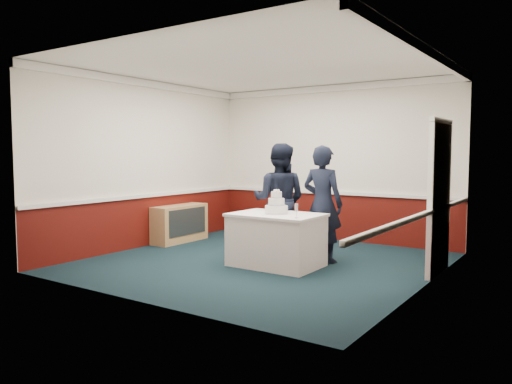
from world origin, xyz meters
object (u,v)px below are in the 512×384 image
Objects in this scene: sideboard at (180,223)px; wedding_cake at (276,206)px; champagne_flute at (296,208)px; cake_table at (276,239)px; person_man at (279,200)px; person_woman at (322,204)px; cake_knife at (267,215)px.

sideboard is 2.76m from wedding_cake.
cake_table is at bearing 150.75° from champagne_flute.
person_man is 0.77m from person_woman.
wedding_cake is 0.71m from person_man.
person_man is (2.27, -0.09, 0.57)m from sideboard.
cake_table is at bearing -90.00° from wedding_cake.
cake_table is 0.71× the size of person_man.
person_woman reaches higher than cake_knife.
champagne_flute is 0.93m from person_woman.
wedding_cake reaches higher than cake_table.
champagne_flute is at bearing 116.16° from person_man.
champagne_flute is at bearing 7.98° from cake_knife.
sideboard is at bearing 0.36° from person_woman.
champagne_flute is 0.11× the size of person_man.
cake_table is 0.73× the size of person_woman.
cake_table is 6.44× the size of champagne_flute.
cake_knife is 0.12× the size of person_man.
person_woman is (-0.06, 0.93, -0.02)m from champagne_flute.
wedding_cake is 1.65× the size of cake_knife.
cake_table is 3.63× the size of wedding_cake.
wedding_cake reaches higher than cake_knife.
cake_table is at bearing 98.03° from cake_knife.
wedding_cake is 0.57m from champagne_flute.
cake_knife is (-0.03, -0.20, -0.11)m from wedding_cake.
champagne_flute reaches higher than cake_knife.
wedding_cake is at bearing 90.00° from cake_table.
cake_knife is 0.55m from champagne_flute.
cake_table is at bearing 57.48° from person_woman.
person_woman is (0.77, 0.02, -0.02)m from person_man.
champagne_flute reaches higher than cake_table.
champagne_flute is 1.23m from person_man.
person_woman is at bearing -1.18° from sideboard.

